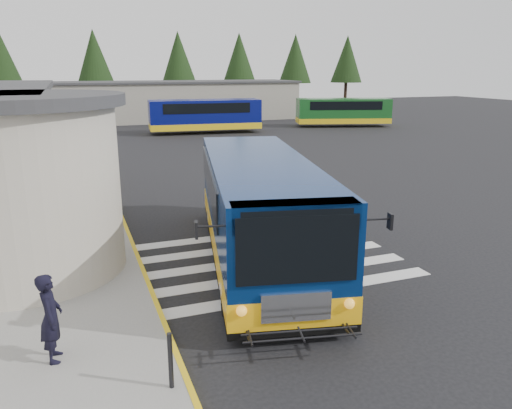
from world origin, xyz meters
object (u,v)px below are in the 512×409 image
object	(u,v)px
transit_bus	(259,213)
far_bus_b	(343,111)
pedestrian_a	(51,318)
far_bus_a	(205,114)
pedestrian_b	(32,270)
bollard	(170,361)

from	to	relation	value
transit_bus	far_bus_b	distance (m)	36.59
pedestrian_a	far_bus_a	bearing A→B (deg)	-16.35
far_bus_a	pedestrian_b	bearing A→B (deg)	163.32
pedestrian_a	pedestrian_b	distance (m)	3.00
pedestrian_a	transit_bus	bearing A→B (deg)	-53.10
transit_bus	pedestrian_a	xyz separation A→B (m)	(-5.68, -3.78, -0.43)
far_bus_a	far_bus_b	xyz separation A→B (m)	(14.06, 0.26, -0.11)
pedestrian_a	far_bus_a	xyz separation A→B (m)	(12.04, 33.88, 0.59)
bollard	pedestrian_b	bearing A→B (deg)	117.74
pedestrian_a	far_bus_a	size ratio (longest dim) A/B	0.18
transit_bus	pedestrian_b	world-z (taller)	transit_bus
pedestrian_b	transit_bus	bearing A→B (deg)	81.19
pedestrian_b	far_bus_a	world-z (taller)	far_bus_a
far_bus_a	far_bus_b	size ratio (longest dim) A/B	1.05
transit_bus	bollard	distance (m)	6.66
bollard	far_bus_a	world-z (taller)	far_bus_a
far_bus_b	pedestrian_b	bearing A→B (deg)	156.43
bollard	far_bus_b	distance (m)	43.21
transit_bus	far_bus_b	size ratio (longest dim) A/B	1.19
far_bus_b	transit_bus	bearing A→B (deg)	162.96
pedestrian_a	far_bus_b	xyz separation A→B (m)	(26.11, 34.14, 0.48)
bollard	far_bus_a	size ratio (longest dim) A/B	0.11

